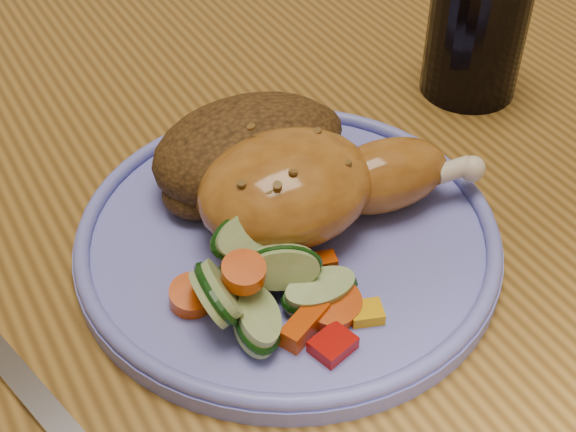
# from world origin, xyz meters

# --- Properties ---
(dining_table) EXTENTS (0.90, 1.40, 0.75)m
(dining_table) POSITION_xyz_m (0.00, 0.00, 0.67)
(dining_table) COLOR olive
(dining_table) RESTS_ON ground
(chair_far) EXTENTS (0.42, 0.42, 0.91)m
(chair_far) POSITION_xyz_m (0.00, 0.63, 0.49)
(chair_far) COLOR #4C2D16
(chair_far) RESTS_ON ground
(plate) EXTENTS (0.27, 0.27, 0.01)m
(plate) POSITION_xyz_m (-0.10, -0.15, 0.76)
(plate) COLOR #6C72D8
(plate) RESTS_ON dining_table
(plate_rim) EXTENTS (0.27, 0.27, 0.01)m
(plate_rim) POSITION_xyz_m (-0.10, -0.15, 0.77)
(plate_rim) COLOR #6C72D8
(plate_rim) RESTS_ON plate
(chicken_leg) EXTENTS (0.19, 0.09, 0.06)m
(chicken_leg) POSITION_xyz_m (-0.08, -0.14, 0.79)
(chicken_leg) COLOR #AC6924
(chicken_leg) RESTS_ON plate
(rice_pilaf) EXTENTS (0.15, 0.10, 0.06)m
(rice_pilaf) POSITION_xyz_m (-0.09, -0.09, 0.78)
(rice_pilaf) COLOR #4C3013
(rice_pilaf) RESTS_ON plate
(vegetable_pile) EXTENTS (0.11, 0.11, 0.05)m
(vegetable_pile) POSITION_xyz_m (-0.14, -0.19, 0.78)
(vegetable_pile) COLOR #A50A05
(vegetable_pile) RESTS_ON plate
(fork) EXTENTS (0.06, 0.17, 0.00)m
(fork) POSITION_xyz_m (-0.29, -0.15, 0.75)
(fork) COLOR silver
(fork) RESTS_ON dining_table
(drinking_glass) EXTENTS (0.08, 0.08, 0.10)m
(drinking_glass) POSITION_xyz_m (0.12, -0.06, 0.80)
(drinking_glass) COLOR black
(drinking_glass) RESTS_ON dining_table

